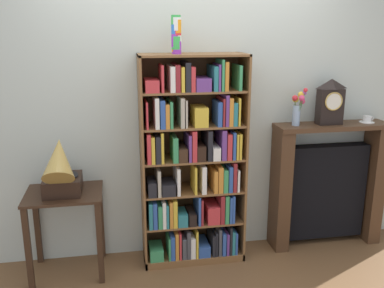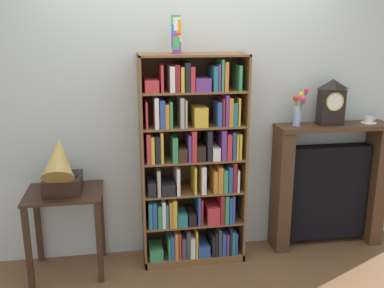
{
  "view_description": "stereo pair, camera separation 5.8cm",
  "coord_description": "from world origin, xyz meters",
  "px_view_note": "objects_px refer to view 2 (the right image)",
  "views": [
    {
      "loc": [
        -0.61,
        -3.27,
        1.97
      ],
      "look_at": [
        -0.01,
        0.1,
        1.03
      ],
      "focal_mm": 40.15,
      "sensor_mm": 36.0,
      "label": 1
    },
    {
      "loc": [
        -0.55,
        -3.28,
        1.97
      ],
      "look_at": [
        -0.01,
        0.1,
        1.03
      ],
      "focal_mm": 40.15,
      "sensor_mm": 36.0,
      "label": 2
    }
  ],
  "objects_px": {
    "gramophone": "(60,168)",
    "fireplace_mantel": "(327,186)",
    "mantel_clock": "(332,102)",
    "bookshelf": "(193,168)",
    "flower_vase": "(299,107)",
    "side_table_left": "(65,212)",
    "teacup_with_saucer": "(369,120)",
    "cup_stack": "(176,35)"
  },
  "relations": [
    {
      "from": "gramophone",
      "to": "fireplace_mantel",
      "type": "xyz_separation_m",
      "value": [
        2.31,
        0.19,
        -0.36
      ]
    },
    {
      "from": "mantel_clock",
      "to": "gramophone",
      "type": "bearing_deg",
      "value": -175.84
    },
    {
      "from": "bookshelf",
      "to": "flower_vase",
      "type": "xyz_separation_m",
      "value": [
        0.92,
        0.05,
        0.49
      ]
    },
    {
      "from": "bookshelf",
      "to": "gramophone",
      "type": "height_order",
      "value": "bookshelf"
    },
    {
      "from": "side_table_left",
      "to": "fireplace_mantel",
      "type": "distance_m",
      "value": 2.31
    },
    {
      "from": "gramophone",
      "to": "teacup_with_saucer",
      "type": "relative_size",
      "value": 3.9
    },
    {
      "from": "mantel_clock",
      "to": "flower_vase",
      "type": "distance_m",
      "value": 0.3
    },
    {
      "from": "teacup_with_saucer",
      "to": "side_table_left",
      "type": "bearing_deg",
      "value": -177.79
    },
    {
      "from": "side_table_left",
      "to": "mantel_clock",
      "type": "height_order",
      "value": "mantel_clock"
    },
    {
      "from": "gramophone",
      "to": "mantel_clock",
      "type": "relative_size",
      "value": 1.3
    },
    {
      "from": "bookshelf",
      "to": "teacup_with_saucer",
      "type": "bearing_deg",
      "value": 1.67
    },
    {
      "from": "gramophone",
      "to": "mantel_clock",
      "type": "xyz_separation_m",
      "value": [
        2.26,
        0.16,
        0.42
      ]
    },
    {
      "from": "teacup_with_saucer",
      "to": "bookshelf",
      "type": "bearing_deg",
      "value": -178.33
    },
    {
      "from": "cup_stack",
      "to": "side_table_left",
      "type": "bearing_deg",
      "value": -177.41
    },
    {
      "from": "fireplace_mantel",
      "to": "teacup_with_saucer",
      "type": "xyz_separation_m",
      "value": [
        0.32,
        -0.02,
        0.61
      ]
    },
    {
      "from": "gramophone",
      "to": "mantel_clock",
      "type": "height_order",
      "value": "mantel_clock"
    },
    {
      "from": "cup_stack",
      "to": "mantel_clock",
      "type": "distance_m",
      "value": 1.46
    },
    {
      "from": "cup_stack",
      "to": "flower_vase",
      "type": "height_order",
      "value": "cup_stack"
    },
    {
      "from": "fireplace_mantel",
      "to": "mantel_clock",
      "type": "bearing_deg",
      "value": -150.79
    },
    {
      "from": "bookshelf",
      "to": "mantel_clock",
      "type": "distance_m",
      "value": 1.32
    },
    {
      "from": "bookshelf",
      "to": "side_table_left",
      "type": "bearing_deg",
      "value": -176.99
    },
    {
      "from": "side_table_left",
      "to": "fireplace_mantel",
      "type": "relative_size",
      "value": 0.61
    },
    {
      "from": "gramophone",
      "to": "cup_stack",
      "type": "bearing_deg",
      "value": 6.68
    },
    {
      "from": "side_table_left",
      "to": "gramophone",
      "type": "xyz_separation_m",
      "value": [
        0.0,
        -0.07,
        0.39
      ]
    },
    {
      "from": "bookshelf",
      "to": "gramophone",
      "type": "xyz_separation_m",
      "value": [
        -1.05,
        -0.12,
        0.1
      ]
    },
    {
      "from": "bookshelf",
      "to": "mantel_clock",
      "type": "relative_size",
      "value": 4.46
    },
    {
      "from": "side_table_left",
      "to": "bookshelf",
      "type": "bearing_deg",
      "value": 3.01
    },
    {
      "from": "cup_stack",
      "to": "side_table_left",
      "type": "relative_size",
      "value": 0.41
    },
    {
      "from": "side_table_left",
      "to": "gramophone",
      "type": "bearing_deg",
      "value": -90.0
    },
    {
      "from": "fireplace_mantel",
      "to": "cup_stack",
      "type": "bearing_deg",
      "value": -176.62
    },
    {
      "from": "cup_stack",
      "to": "fireplace_mantel",
      "type": "relative_size",
      "value": 0.25
    },
    {
      "from": "teacup_with_saucer",
      "to": "gramophone",
      "type": "bearing_deg",
      "value": -176.36
    },
    {
      "from": "bookshelf",
      "to": "cup_stack",
      "type": "xyz_separation_m",
      "value": [
        -0.13,
        -0.01,
        1.09
      ]
    },
    {
      "from": "fireplace_mantel",
      "to": "flower_vase",
      "type": "relative_size",
      "value": 3.49
    },
    {
      "from": "flower_vase",
      "to": "cup_stack",
      "type": "bearing_deg",
      "value": -176.75
    },
    {
      "from": "fireplace_mantel",
      "to": "teacup_with_saucer",
      "type": "bearing_deg",
      "value": -3.89
    },
    {
      "from": "cup_stack",
      "to": "mantel_clock",
      "type": "height_order",
      "value": "cup_stack"
    },
    {
      "from": "bookshelf",
      "to": "teacup_with_saucer",
      "type": "distance_m",
      "value": 1.62
    },
    {
      "from": "fireplace_mantel",
      "to": "teacup_with_saucer",
      "type": "distance_m",
      "value": 0.69
    },
    {
      "from": "flower_vase",
      "to": "teacup_with_saucer",
      "type": "distance_m",
      "value": 0.68
    },
    {
      "from": "cup_stack",
      "to": "fireplace_mantel",
      "type": "xyz_separation_m",
      "value": [
        1.39,
        0.08,
        -1.35
      ]
    },
    {
      "from": "cup_stack",
      "to": "teacup_with_saucer",
      "type": "xyz_separation_m",
      "value": [
        1.72,
        0.06,
        -0.74
      ]
    }
  ]
}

